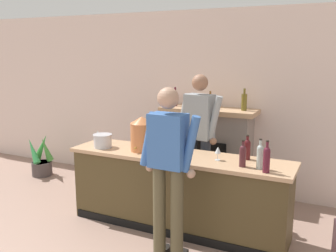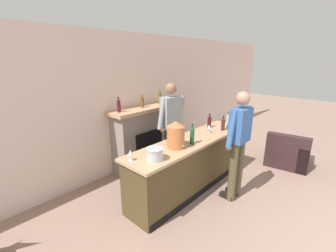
{
  "view_description": "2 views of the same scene",
  "coord_description": "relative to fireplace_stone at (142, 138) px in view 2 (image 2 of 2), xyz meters",
  "views": [
    {
      "loc": [
        1.97,
        -0.86,
        2.13
      ],
      "look_at": [
        -0.03,
        3.27,
        1.21
      ],
      "focal_mm": 40.0,
      "sensor_mm": 36.0,
      "label": 1
    },
    {
      "loc": [
        -2.76,
        0.91,
        2.27
      ],
      "look_at": [
        0.0,
        3.44,
        1.13
      ],
      "focal_mm": 24.0,
      "sensor_mm": 36.0,
      "label": 2
    }
  ],
  "objects": [
    {
      "name": "wine_glass_back_row",
      "position": [
        -0.11,
        -1.03,
        0.38
      ],
      "size": [
        0.09,
        0.09,
        0.17
      ],
      "color": "silver",
      "rests_on": "bar_counter"
    },
    {
      "name": "wine_bottle_cabernet_heavy",
      "position": [
        -0.11,
        -1.37,
        0.41
      ],
      "size": [
        0.07,
        0.07,
        0.34
      ],
      "color": "#1A582F",
      "rests_on": "bar_counter"
    },
    {
      "name": "wine_bottle_chardonnay_pale",
      "position": [
        1.14,
        -1.47,
        0.41
      ],
      "size": [
        0.07,
        0.07,
        0.33
      ],
      "color": "#531828",
      "rests_on": "bar_counter"
    },
    {
      "name": "wine_glass_front_left",
      "position": [
        -1.18,
        -1.13,
        0.37
      ],
      "size": [
        0.07,
        0.07,
        0.16
      ],
      "color": "silver",
      "rests_on": "bar_counter"
    },
    {
      "name": "person_bartender",
      "position": [
        0.12,
        -0.7,
        0.36
      ],
      "size": [
        0.65,
        0.35,
        1.85
      ],
      "color": "#363D49",
      "rests_on": "ground_plane"
    },
    {
      "name": "fireplace_stone",
      "position": [
        0.0,
        0.0,
        0.0
      ],
      "size": [
        1.42,
        0.52,
        1.63
      ],
      "color": "gray",
      "rests_on": "ground_plane"
    },
    {
      "name": "person_customer",
      "position": [
        0.29,
        -1.98,
        0.33
      ],
      "size": [
        0.66,
        0.31,
        1.8
      ],
      "color": "brown",
      "rests_on": "ground_plane"
    },
    {
      "name": "wine_glass_mid_counter",
      "position": [
        0.56,
        -1.26,
        0.37
      ],
      "size": [
        0.07,
        0.07,
        0.16
      ],
      "color": "silver",
      "rests_on": "bar_counter"
    },
    {
      "name": "copper_dispenser",
      "position": [
        -0.41,
        -1.28,
        0.47
      ],
      "size": [
        0.28,
        0.32,
        0.43
      ],
      "color": "#C87241",
      "rests_on": "bar_counter"
    },
    {
      "name": "armchair_black",
      "position": [
        2.24,
        -2.27,
        -0.41
      ],
      "size": [
        0.98,
        0.94,
        0.75
      ],
      "color": "#331F22",
      "rests_on": "ground_plane"
    },
    {
      "name": "wine_bottle_merlot_tall",
      "position": [
        0.88,
        -1.38,
        0.39
      ],
      "size": [
        0.07,
        0.07,
        0.29
      ],
      "color": "#4A2127",
      "rests_on": "bar_counter"
    },
    {
      "name": "wine_bottle_rose_blush",
      "position": [
        1.06,
        -1.37,
        0.4
      ],
      "size": [
        0.07,
        0.07,
        0.32
      ],
      "color": "#A9B8B2",
      "rests_on": "bar_counter"
    },
    {
      "name": "bar_counter",
      "position": [
        0.06,
        -1.25,
        -0.2
      ],
      "size": [
        2.73,
        0.65,
        0.93
      ],
      "color": "#4B3C21",
      "rests_on": "ground_plane"
    },
    {
      "name": "wall_back_panel",
      "position": [
        -0.14,
        0.26,
        0.71
      ],
      "size": [
        12.0,
        0.07,
        2.75
      ],
      "color": "silver",
      "rests_on": "ground_plane"
    },
    {
      "name": "ice_bucket_steel",
      "position": [
        -0.94,
        -1.35,
        0.34
      ],
      "size": [
        0.24,
        0.24,
        0.17
      ],
      "color": "silver",
      "rests_on": "bar_counter"
    },
    {
      "name": "wine_bottle_port_short",
      "position": [
        0.85,
        -1.08,
        0.38
      ],
      "size": [
        0.07,
        0.07,
        0.28
      ],
      "color": "#4A1317",
      "rests_on": "bar_counter"
    }
  ]
}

